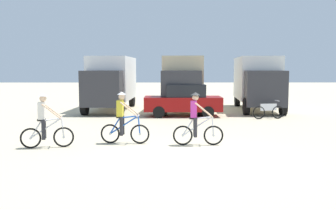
% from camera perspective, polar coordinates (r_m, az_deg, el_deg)
% --- Properties ---
extents(ground_plane, '(120.00, 120.00, 0.00)m').
position_cam_1_polar(ground_plane, '(11.62, 3.03, -7.53)').
color(ground_plane, beige).
extents(box_truck_avon_van, '(2.65, 6.84, 3.35)m').
position_cam_1_polar(box_truck_avon_van, '(24.26, -8.52, 3.68)').
color(box_truck_avon_van, white).
rests_on(box_truck_avon_van, ground).
extents(box_truck_tan_camper, '(2.95, 6.93, 3.35)m').
position_cam_1_polar(box_truck_tan_camper, '(23.71, 2.44, 3.69)').
color(box_truck_tan_camper, '#CCB78E').
rests_on(box_truck_tan_camper, ground).
extents(box_truck_white_box, '(2.91, 6.92, 3.35)m').
position_cam_1_polar(box_truck_white_box, '(24.67, 13.30, 3.62)').
color(box_truck_white_box, white).
rests_on(box_truck_white_box, ground).
extents(sedan_parked, '(4.20, 1.78, 1.76)m').
position_cam_1_polar(sedan_parked, '(20.85, 2.35, 0.71)').
color(sedan_parked, maroon).
rests_on(sedan_parked, ground).
extents(cyclist_orange_shirt, '(1.71, 0.56, 1.82)m').
position_cam_1_polar(cyclist_orange_shirt, '(13.14, -17.98, -2.52)').
color(cyclist_orange_shirt, black).
rests_on(cyclist_orange_shirt, ground).
extents(cyclist_cowboy_hat, '(1.73, 0.52, 1.82)m').
position_cam_1_polar(cyclist_cowboy_hat, '(13.33, -6.75, -2.18)').
color(cyclist_cowboy_hat, black).
rests_on(cyclist_cowboy_hat, ground).
extents(cyclist_near_camera, '(1.73, 0.52, 1.82)m').
position_cam_1_polar(cyclist_near_camera, '(12.98, 4.29, -2.37)').
color(cyclist_near_camera, black).
rests_on(cyclist_near_camera, ground).
extents(bicycle_spare, '(1.71, 0.51, 0.97)m').
position_cam_1_polar(bicycle_spare, '(20.42, 14.84, -0.93)').
color(bicycle_spare, black).
rests_on(bicycle_spare, ground).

